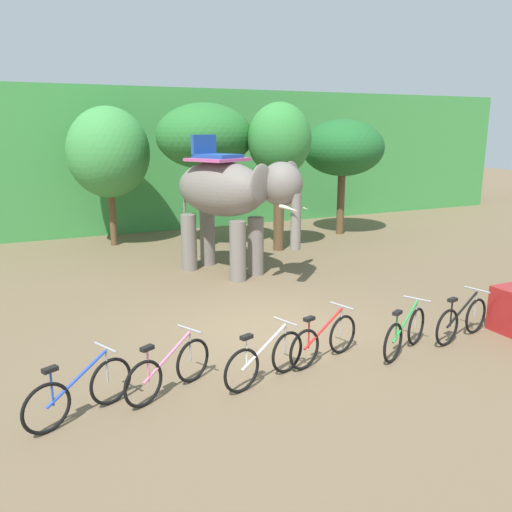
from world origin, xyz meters
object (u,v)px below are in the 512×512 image
bike_blue (80,392)px  bike_white (265,359)px  tree_far_left (279,142)px  elephant (230,195)px  bike_black (462,320)px  bike_red (324,340)px  bike_pink (169,370)px  tree_center_right (343,148)px  tree_left (204,137)px  tree_far_right (108,153)px  bike_green (405,333)px

bike_blue → bike_white: 2.80m
tree_far_left → elephant: size_ratio=1.16×
bike_black → bike_red: bearing=174.6°
elephant → bike_pink: size_ratio=2.66×
elephant → tree_center_right: bearing=30.9°
bike_blue → bike_white: bearing=-2.4°
tree_left → bike_white: (-2.49, -9.73, -3.29)m
bike_pink → elephant: bearing=59.8°
tree_center_right → bike_black: size_ratio=2.55×
tree_far_right → tree_far_left: 5.74m
tree_far_left → bike_black: (-0.30, -8.24, -3.15)m
tree_far_right → bike_black: 12.52m
elephant → bike_blue: bearing=-128.1°
tree_center_right → tree_far_left: bearing=-156.3°
bike_pink → bike_red: same height
bike_red → tree_center_right: bearing=55.0°
bike_blue → bike_pink: 1.32m
elephant → bike_green: 6.53m
elephant → bike_green: elephant is taller
tree_left → tree_far_left: size_ratio=1.00×
bike_blue → bike_pink: size_ratio=1.01×
bike_pink → tree_center_right: bearing=45.2°
bike_white → tree_center_right: bearing=51.0°
bike_black → tree_far_left: bearing=87.9°
tree_far_right → tree_far_left: bearing=-32.7°
tree_far_right → bike_green: 12.12m
tree_left → bike_blue: bearing=-118.8°
bike_pink → bike_black: (5.66, -0.28, 0.00)m
tree_far_left → tree_center_right: 3.75m
tree_far_left → elephant: (-2.54, -2.07, -1.33)m
tree_far_left → tree_center_right: (3.42, 1.50, -0.31)m
elephant → bike_red: bearing=-96.5°
tree_far_right → tree_far_left: size_ratio=0.98×
bike_green → bike_black: same height
tree_center_right → elephant: tree_center_right is taller
bike_green → elephant: bearing=97.5°
bike_black → tree_far_right: bearing=111.7°
tree_far_right → bike_green: size_ratio=3.00×
bike_green → bike_pink: bearing=175.6°
bike_red → tree_far_right: bearing=98.3°
tree_center_right → bike_black: tree_center_right is taller
bike_green → bike_black: size_ratio=0.93×
tree_left → tree_center_right: size_ratio=1.11×
bike_pink → bike_red: size_ratio=0.94×
bike_red → bike_black: same height
tree_far_right → tree_left: bearing=-29.5°
tree_center_right → bike_pink: bearing=-134.8°
tree_far_left → bike_green: (-1.72, -8.29, -3.15)m
tree_left → bike_black: bearing=-80.2°
tree_far_right → tree_center_right: size_ratio=1.09×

